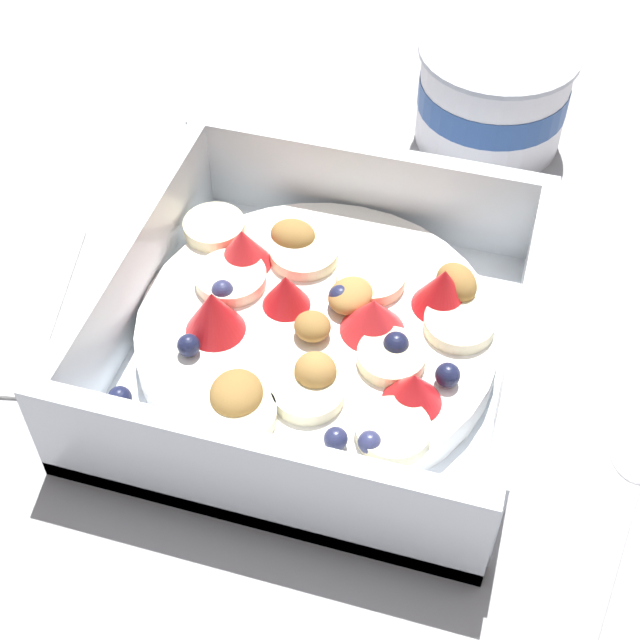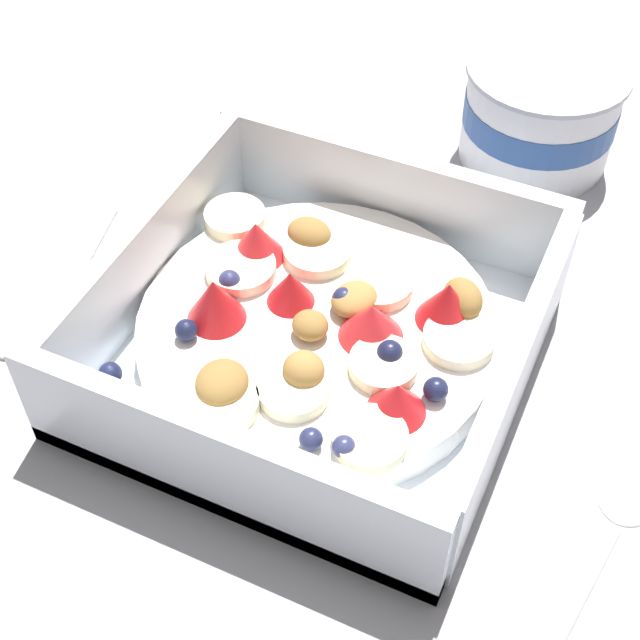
{
  "view_description": "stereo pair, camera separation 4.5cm",
  "coord_description": "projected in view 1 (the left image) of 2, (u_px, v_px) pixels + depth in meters",
  "views": [
    {
      "loc": [
        0.08,
        -0.28,
        0.37
      ],
      "look_at": [
        0.0,
        0.01,
        0.03
      ],
      "focal_mm": 52.01,
      "sensor_mm": 36.0,
      "label": 1
    },
    {
      "loc": [
        0.13,
        -0.27,
        0.37
      ],
      "look_at": [
        0.0,
        0.01,
        0.03
      ],
      "focal_mm": 52.01,
      "sensor_mm": 36.0,
      "label": 2
    }
  ],
  "objects": [
    {
      "name": "fruit_bowl",
      "position": [
        320.0,
        332.0,
        0.46
      ],
      "size": [
        0.2,
        0.2,
        0.06
      ],
      "color": "white",
      "rests_on": "ground"
    },
    {
      "name": "ground_plane",
      "position": [
        313.0,
        370.0,
        0.47
      ],
      "size": [
        2.4,
        2.4,
        0.0
      ],
      "primitive_type": "plane",
      "color": "#9E9EA3"
    },
    {
      "name": "spoon",
      "position": [
        633.0,
        491.0,
        0.42
      ],
      "size": [
        0.05,
        0.17,
        0.01
      ],
      "color": "silver",
      "rests_on": "ground"
    },
    {
      "name": "yogurt_cup",
      "position": [
        493.0,
        94.0,
        0.57
      ],
      "size": [
        0.1,
        0.1,
        0.06
      ],
      "color": "white",
      "rests_on": "ground"
    }
  ]
}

